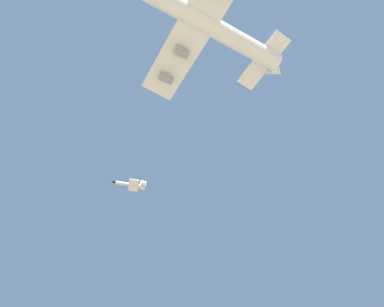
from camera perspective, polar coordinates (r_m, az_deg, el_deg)
name	(u,v)px	position (r m, az deg, el deg)	size (l,w,h in m)	color
carrier_jet	(197,19)	(104.17, 0.96, 25.00)	(73.50, 59.54, 19.68)	white
chase_jet_lead	(130,184)	(132.41, -12.08, -5.98)	(15.23, 8.38, 4.00)	silver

